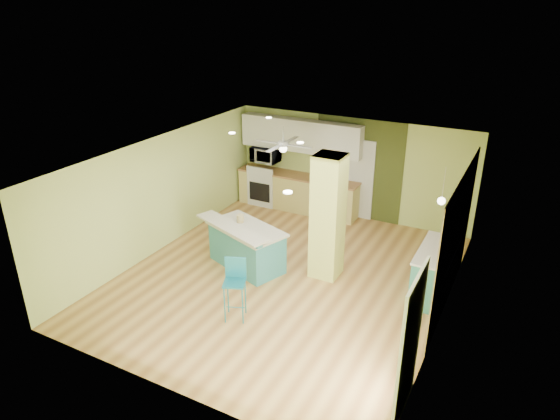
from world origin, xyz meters
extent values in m
cube|color=#A46E39|center=(0.00, 0.00, -0.01)|extent=(6.00, 7.00, 0.01)
cube|color=white|center=(0.00, 0.00, 2.50)|extent=(6.00, 7.00, 0.01)
cube|color=#C8DC75|center=(0.00, 3.50, 1.25)|extent=(6.00, 0.01, 2.50)
cube|color=#C8DC75|center=(0.00, -3.50, 1.25)|extent=(6.00, 0.01, 2.50)
cube|color=#C8DC75|center=(-3.00, 0.00, 1.25)|extent=(0.01, 7.00, 2.50)
cube|color=#C8DC75|center=(3.00, 0.00, 1.25)|extent=(0.01, 7.00, 2.50)
cube|color=#8B734F|center=(2.99, 0.60, 1.25)|extent=(0.02, 3.40, 2.50)
cube|color=#424C1E|center=(0.20, 3.49, 1.25)|extent=(2.20, 0.02, 2.50)
cube|color=silver|center=(0.20, 3.46, 1.00)|extent=(0.82, 0.05, 2.00)
cube|color=silver|center=(2.97, -2.30, 1.05)|extent=(0.04, 1.08, 2.10)
cube|color=#D1DC66|center=(0.65, 0.50, 1.25)|extent=(0.55, 0.55, 2.50)
cube|color=#DAC972|center=(-1.30, 3.20, 0.45)|extent=(3.20, 0.60, 0.90)
cube|color=#9D6436|center=(-1.30, 3.20, 0.92)|extent=(3.25, 0.63, 0.04)
cube|color=silver|center=(-2.25, 3.20, 0.45)|extent=(0.76, 0.64, 0.90)
cube|color=black|center=(-2.25, 2.87, 0.42)|extent=(0.59, 0.02, 0.50)
cube|color=silver|center=(-2.25, 2.90, 0.99)|extent=(0.76, 0.06, 0.18)
cube|color=white|center=(-1.30, 3.32, 1.95)|extent=(3.20, 0.34, 0.80)
imported|color=white|center=(-2.25, 3.20, 1.35)|extent=(0.70, 0.48, 0.39)
cylinder|color=silver|center=(-1.10, 2.00, 2.30)|extent=(0.03, 0.03, 0.40)
cylinder|color=silver|center=(-1.10, 2.00, 2.10)|extent=(0.24, 0.24, 0.10)
sphere|color=white|center=(-1.10, 2.00, 1.98)|extent=(0.18, 0.18, 0.18)
cylinder|color=silver|center=(2.65, 0.75, 2.19)|extent=(0.01, 0.01, 0.62)
sphere|color=white|center=(2.65, 0.75, 1.88)|extent=(0.14, 0.14, 0.14)
cube|color=brown|center=(2.96, 0.80, 1.55)|extent=(0.03, 0.90, 0.70)
cube|color=teal|center=(-0.92, 0.05, 0.41)|extent=(1.73, 1.27, 0.83)
cube|color=beige|center=(-0.92, 0.05, 0.85)|extent=(1.85, 1.39, 0.05)
cube|color=teal|center=(-1.05, -0.30, 0.93)|extent=(1.70, 0.73, 0.12)
cube|color=beige|center=(-1.05, -0.30, 0.99)|extent=(1.90, 1.01, 0.04)
cylinder|color=teal|center=(-0.23, -1.80, 0.35)|extent=(0.02, 0.02, 0.69)
cylinder|color=teal|center=(0.05, -1.69, 0.35)|extent=(0.02, 0.02, 0.69)
cylinder|color=teal|center=(-0.35, -1.52, 0.35)|extent=(0.02, 0.02, 0.69)
cylinder|color=teal|center=(-0.06, -1.40, 0.35)|extent=(0.02, 0.02, 0.69)
cube|color=teal|center=(-0.15, -1.60, 0.71)|extent=(0.48, 0.48, 0.03)
cube|color=teal|center=(-0.21, -1.45, 0.91)|extent=(0.35, 0.17, 0.38)
cube|color=teal|center=(2.70, 0.75, 0.45)|extent=(0.58, 1.40, 0.90)
cube|color=silver|center=(2.70, 0.75, 0.92)|extent=(0.62, 1.46, 0.04)
imported|color=#392317|center=(-0.70, 3.13, 0.98)|extent=(0.34, 0.34, 0.07)
cylinder|color=gold|center=(-1.16, 0.21, 0.95)|extent=(0.15, 0.15, 0.16)
camera|label=1|loc=(3.91, -7.63, 5.17)|focal=32.00mm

